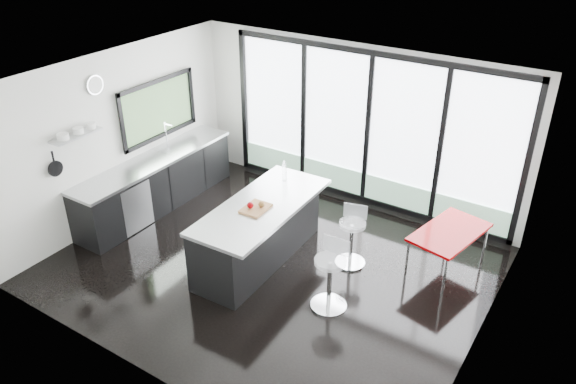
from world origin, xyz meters
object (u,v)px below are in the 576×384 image
Objects in this scene: island at (258,231)px; bar_stool_near at (329,283)px; red_table at (447,250)px; bar_stool_far at (351,243)px.

island is 3.12× the size of bar_stool_near.
island reaches higher than red_table.
island reaches higher than bar_stool_near.
bar_stool_far reaches higher than red_table.
bar_stool_near is at bearing -15.30° from island.
island is 2.77m from red_table.
bar_stool_near is 1.08× the size of bar_stool_far.
bar_stool_near is 1.05m from bar_stool_far.
island is 1.96× the size of red_table.
red_table is at bearing 13.98° from bar_stool_far.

